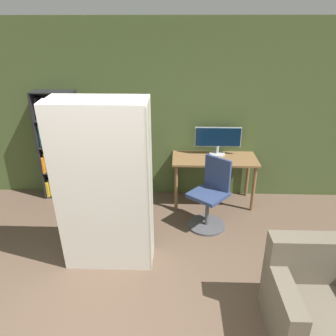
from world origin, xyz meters
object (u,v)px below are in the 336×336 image
monitor (218,139)px  mattress_near (103,193)px  office_chair (210,199)px  bookshelf (57,149)px  armchair (318,303)px  mattress_far (107,184)px

monitor → mattress_near: bearing=-128.1°
monitor → office_chair: bearing=-101.0°
bookshelf → armchair: bearing=-38.7°
mattress_far → monitor: bearing=48.0°
armchair → mattress_far: bearing=154.2°
bookshelf → armchair: 4.08m
mattress_far → mattress_near: bearing=-90.0°
mattress_far → armchair: mattress_far is taller
bookshelf → armchair: size_ratio=2.00×
office_chair → bookshelf: bearing=160.7°
monitor → bookshelf: bearing=179.5°
monitor → mattress_far: 2.05m
bookshelf → mattress_far: mattress_far is taller
office_chair → mattress_far: bearing=-149.1°
office_chair → bookshelf: 2.52m
mattress_near → mattress_far: mattress_near is taller
office_chair → armchair: 1.90m
bookshelf → mattress_far: bearing=-53.8°
office_chair → mattress_near: bearing=-142.0°
mattress_near → monitor: bearing=51.9°
office_chair → armchair: office_chair is taller
office_chair → mattress_near: 1.65m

